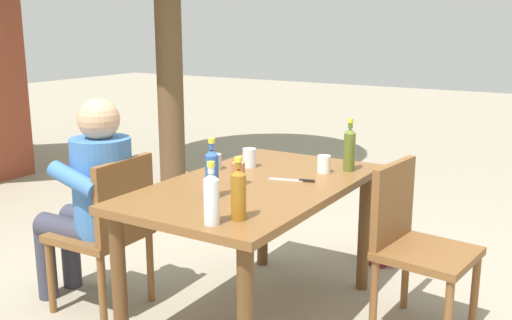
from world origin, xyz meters
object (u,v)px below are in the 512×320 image
person_in_white_shirt (93,193)px  bottle_olive (350,148)px  chair_far_left (110,226)px  cup_glass (249,158)px  dining_table (256,202)px  table_knife (295,180)px  backpack_by_near_side (385,233)px  bottle_amber (239,193)px  chair_near_right (413,239)px  bottle_clear (211,198)px  cup_white (324,164)px  bottle_blue (212,172)px  cup_terracotta (238,174)px  cup_steel (214,162)px

person_in_white_shirt → bottle_olive: bearing=-54.4°
chair_far_left → cup_glass: bearing=-41.0°
dining_table → table_knife: table_knife is taller
chair_far_left → person_in_white_shirt: 0.20m
chair_far_left → table_knife: bearing=-62.3°
cup_glass → backpack_by_near_side: cup_glass is taller
chair_far_left → bottle_amber: 1.06m
chair_near_right → bottle_clear: size_ratio=3.32×
bottle_clear → bottle_amber: bearing=-29.2°
bottle_amber → bottle_clear: bottle_amber is taller
chair_near_right → cup_white: size_ratio=9.07×
chair_far_left → cup_white: (0.70, -0.93, 0.32)m
bottle_olive → cup_glass: 0.56m
bottle_olive → cup_glass: bottle_olive is taller
chair_near_right → bottle_amber: size_ratio=3.25×
bottle_olive → backpack_by_near_side: bottle_olive is taller
table_knife → backpack_by_near_side: table_knife is taller
bottle_blue → backpack_by_near_side: size_ratio=0.72×
chair_far_left → table_knife: 1.03m
backpack_by_near_side → bottle_blue: bearing=166.6°
bottle_olive → bottle_clear: (-1.13, 0.12, -0.01)m
bottle_clear → backpack_by_near_side: size_ratio=0.67×
person_in_white_shirt → cup_terracotta: person_in_white_shirt is taller
chair_far_left → bottle_amber: bearing=-102.0°
backpack_by_near_side → cup_terracotta: bearing=163.0°
dining_table → cup_steel: bearing=71.0°
bottle_olive → cup_steel: 0.75m
chair_near_right → cup_steel: chair_near_right is taller
bottle_olive → cup_glass: size_ratio=2.71×
cup_white → table_knife: bearing=167.7°
chair_near_right → cup_glass: 0.99m
chair_near_right → bottle_clear: bottle_clear is taller
chair_near_right → bottle_blue: size_ratio=3.08×
bottle_clear → cup_steel: (0.76, 0.53, -0.07)m
bottle_amber → table_knife: size_ratio=1.13×
cup_steel → backpack_by_near_side: cup_steel is taller
chair_near_right → chair_far_left: bearing=114.5°
bottle_olive → bottle_clear: bearing=173.8°
dining_table → bottle_clear: size_ratio=5.58×
bottle_clear → person_in_white_shirt: bearing=73.1°
cup_white → bottle_clear: bearing=178.6°
bottle_blue → cup_steel: 0.55m
chair_near_right → cup_glass: (-0.07, 0.94, 0.32)m
person_in_white_shirt → cup_white: person_in_white_shirt is taller
person_in_white_shirt → cup_steel: size_ratio=13.51×
bottle_olive → bottle_amber: size_ratio=1.09×
person_in_white_shirt → bottle_blue: person_in_white_shirt is taller
cup_white → cup_glass: bearing=103.8°
cup_glass → backpack_by_near_side: bearing=-30.9°
person_in_white_shirt → cup_steel: (0.45, -0.49, 0.15)m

